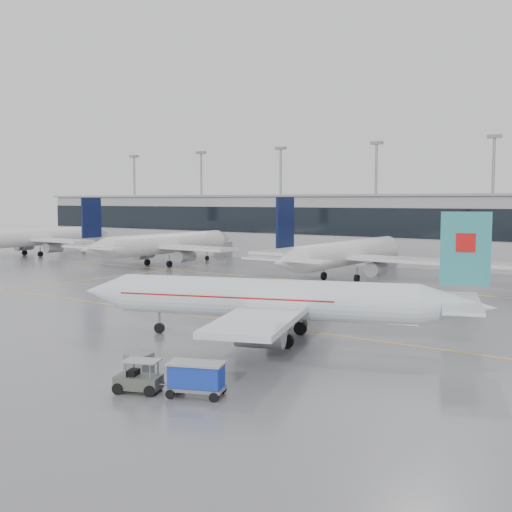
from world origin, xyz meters
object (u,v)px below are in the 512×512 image
Objects in this scene: baggage_tug at (138,381)px; gse_unit at (139,365)px; air_canada_jet at (280,300)px; baggage_cart at (196,376)px.

baggage_tug reaches higher than gse_unit.
gse_unit is (-2.47, 2.49, 0.05)m from baggage_tug.
baggage_tug is (0.79, -16.54, -2.61)m from air_canada_jet.
baggage_cart is at bearing 85.76° from air_canada_jet.
gse_unit is at bearing 112.78° from baggage_tug.
baggage_tug is 3.51m from gse_unit.
air_canada_jet is 8.24× the size of baggage_tug.
baggage_tug is at bearing -55.25° from gse_unit.
baggage_cart is (4.13, -15.19, -2.12)m from air_canada_jet.
air_canada_jet reaches higher than baggage_tug.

